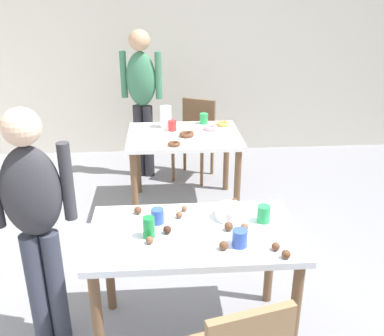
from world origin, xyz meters
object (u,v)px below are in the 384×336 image
mixing_bowl (230,212)px  pitcher_far (166,117)px  soda_can (149,227)px  dining_table_far (184,145)px  person_girl_near (35,213)px  dining_table_near (194,247)px  chair_far_table (195,134)px  person_adult_far (142,91)px

mixing_bowl → pitcher_far: pitcher_far is taller
mixing_bowl → pitcher_far: bearing=100.9°
soda_can → pitcher_far: size_ratio=0.58×
dining_table_far → person_girl_near: person_girl_near is taller
dining_table_near → pitcher_far: size_ratio=5.71×
dining_table_near → person_girl_near: 0.91m
person_girl_near → mixing_bowl: bearing=5.6°
chair_far_table → person_girl_near: person_girl_near is taller
dining_table_far → mixing_bowl: mixing_bowl is taller
person_adult_far → pitcher_far: person_adult_far is taller
dining_table_near → pitcher_far: bearing=93.5°
dining_table_near → chair_far_table: chair_far_table is taller
dining_table_far → person_girl_near: (-0.92, -1.71, 0.24)m
dining_table_near → soda_can: 0.31m
dining_table_far → dining_table_near: bearing=-91.3°
soda_can → chair_far_table: bearing=79.6°
dining_table_near → mixing_bowl: 0.31m
dining_table_near → person_adult_far: person_adult_far is taller
dining_table_near → dining_table_far: bearing=88.7°
dining_table_near → person_adult_far: bearing=98.3°
pitcher_far → mixing_bowl: bearing=-79.1°
chair_far_table → soda_can: bearing=-100.4°
mixing_bowl → person_girl_near: bearing=-174.4°
soda_can → mixing_bowl: bearing=20.7°
dining_table_near → dining_table_far: size_ratio=1.14×
mixing_bowl → soda_can: soda_can is taller
pitcher_far → soda_can: bearing=-93.8°
dining_table_far → chair_far_table: size_ratio=1.20×
dining_table_near → soda_can: soda_can is taller
dining_table_near → chair_far_table: 2.50m
dining_table_near → soda_can: (-0.25, -0.04, 0.17)m
dining_table_far → pitcher_far: bearing=125.8°
dining_table_far → chair_far_table: chair_far_table is taller
dining_table_far → chair_far_table: 0.78m
soda_can → pitcher_far: pitcher_far is taller
pitcher_far → person_adult_far: bearing=113.4°
mixing_bowl → dining_table_near: bearing=-148.3°
dining_table_far → person_girl_near: size_ratio=0.71×
person_adult_far → chair_far_table: bearing=-4.3°
chair_far_table → mixing_bowl: 2.36m
dining_table_far → person_adult_far: person_adult_far is taller
person_girl_near → soda_can: (0.62, -0.07, -0.07)m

